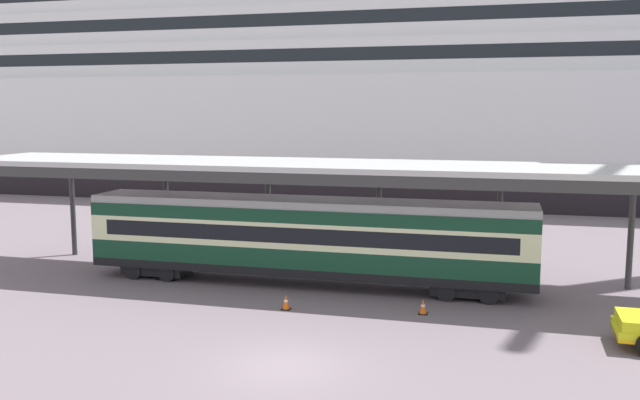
% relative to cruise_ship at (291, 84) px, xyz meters
% --- Properties ---
extents(ground_plane, '(400.00, 400.00, 0.00)m').
position_rel_cruise_ship_xyz_m(ground_plane, '(15.20, -50.07, -10.94)').
color(ground_plane, slate).
extents(cruise_ship, '(170.50, 28.79, 33.76)m').
position_rel_cruise_ship_xyz_m(cruise_ship, '(0.00, 0.00, 0.00)').
color(cruise_ship, black).
rests_on(cruise_ship, ground).
extents(platform_canopy, '(35.12, 5.98, 5.78)m').
position_rel_cruise_ship_xyz_m(platform_canopy, '(13.07, -39.57, -5.44)').
color(platform_canopy, '#B7B7B7').
rests_on(platform_canopy, ground).
extents(train_carriage, '(20.96, 2.81, 4.11)m').
position_rel_cruise_ship_xyz_m(train_carriage, '(13.07, -40.02, -8.64)').
color(train_carriage, black).
rests_on(train_carriage, ground).
extents(traffic_cone_near, '(0.36, 0.36, 0.63)m').
position_rel_cruise_ship_xyz_m(traffic_cone_near, '(18.96, -43.27, -10.64)').
color(traffic_cone_near, black).
rests_on(traffic_cone_near, ground).
extents(traffic_cone_mid, '(0.36, 0.36, 0.65)m').
position_rel_cruise_ship_xyz_m(traffic_cone_mid, '(13.38, -44.09, -10.62)').
color(traffic_cone_mid, black).
rests_on(traffic_cone_mid, ground).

